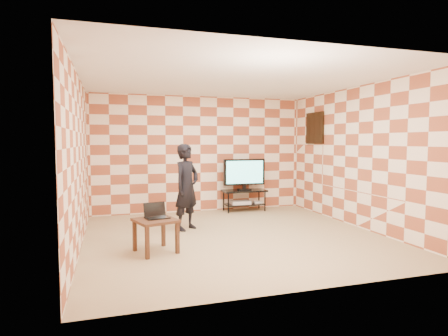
{
  "coord_description": "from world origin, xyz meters",
  "views": [
    {
      "loc": [
        -2.05,
        -6.08,
        1.65
      ],
      "look_at": [
        0.0,
        0.6,
        1.15
      ],
      "focal_mm": 30.0,
      "sensor_mm": 36.0,
      "label": 1
    }
  ],
  "objects_px": {
    "tv_stand": "(244,196)",
    "tv": "(244,173)",
    "person": "(187,187)",
    "side_table": "(156,225)"
  },
  "relations": [
    {
      "from": "tv_stand",
      "to": "tv",
      "type": "xyz_separation_m",
      "value": [
        0.0,
        -0.0,
        0.54
      ]
    },
    {
      "from": "tv",
      "to": "person",
      "type": "xyz_separation_m",
      "value": [
        -1.67,
        -1.45,
        -0.11
      ]
    },
    {
      "from": "tv",
      "to": "person",
      "type": "height_order",
      "value": "person"
    },
    {
      "from": "tv_stand",
      "to": "tv",
      "type": "bearing_deg",
      "value": -89.2
    },
    {
      "from": "tv_stand",
      "to": "person",
      "type": "bearing_deg",
      "value": -139.09
    },
    {
      "from": "tv_stand",
      "to": "side_table",
      "type": "height_order",
      "value": "same"
    },
    {
      "from": "tv_stand",
      "to": "tv",
      "type": "relative_size",
      "value": 1.02
    },
    {
      "from": "side_table",
      "to": "person",
      "type": "bearing_deg",
      "value": 60.52
    },
    {
      "from": "tv_stand",
      "to": "person",
      "type": "height_order",
      "value": "person"
    },
    {
      "from": "tv_stand",
      "to": "side_table",
      "type": "relative_size",
      "value": 1.46
    }
  ]
}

